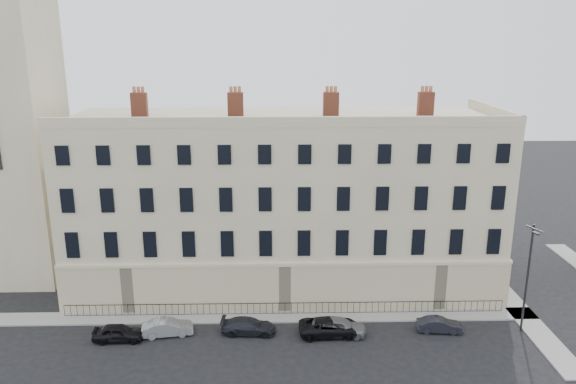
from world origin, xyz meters
The scene contains 13 objects.
ground centered at (0.00, 0.00, 0.00)m, with size 160.00×160.00×0.00m, color black.
terrace centered at (-5.97, 11.97, 7.50)m, with size 36.22×12.22×17.00m.
church_tower centered at (-30.00, 14.00, 18.66)m, with size 8.00×8.13×44.00m.
pavement_terrace centered at (-10.00, 5.00, 0.06)m, with size 48.00×2.00×0.12m, color gray.
pavement_east_return centered at (13.00, 8.00, 0.06)m, with size 2.00×24.00×0.12m, color gray.
railings centered at (-6.00, 5.40, 0.55)m, with size 35.00×0.04×0.96m.
car_a centered at (-18.27, 1.77, 0.63)m, with size 1.49×3.69×1.26m, color black.
car_b centered at (-14.82, 2.47, 0.62)m, with size 1.31×3.75×1.24m, color gray.
car_c centered at (-8.80, 2.59, 0.59)m, with size 1.66×4.08×1.19m, color black.
car_d centered at (-2.70, 2.21, 0.65)m, with size 2.16×4.68×1.30m, color black.
car_e centered at (-2.02, 2.25, 0.68)m, with size 1.62×4.02×1.37m, color slate.
car_f centered at (5.59, 2.47, 0.55)m, with size 1.17×3.35×1.10m, color black.
streetlamp centered at (11.80, 2.37, 4.72)m, with size 0.76×1.77×8.52m.
Camera 1 is at (-6.72, -35.17, 21.69)m, focal length 35.00 mm.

